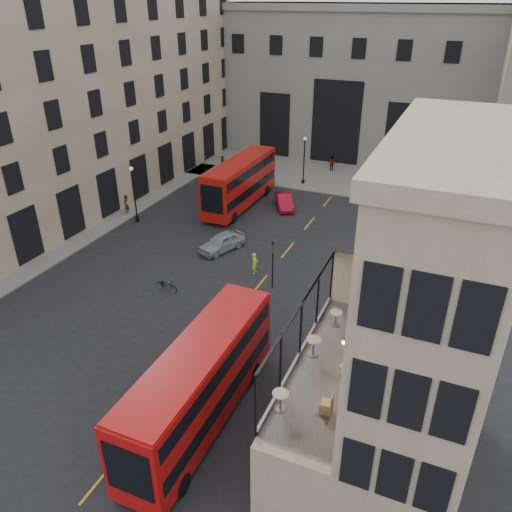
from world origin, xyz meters
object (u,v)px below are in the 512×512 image
at_px(car_b, 284,201).
at_px(cafe_chair_d, 364,328).
at_px(pedestrian_b, 263,169).
at_px(pedestrian_e, 126,205).
at_px(traffic_light_far, 206,169).
at_px(pedestrian_a, 223,163).
at_px(cafe_table_far, 336,316).
at_px(pedestrian_c, 332,164).
at_px(cafe_chair_a, 327,406).
at_px(pedestrian_d, 428,207).
at_px(bus_far, 240,181).
at_px(bus_near, 201,380).
at_px(cafe_table_near, 281,398).
at_px(car_c, 229,203).
at_px(traffic_light_near, 273,258).
at_px(bicycle, 166,285).
at_px(cafe_table_mid, 314,344).
at_px(cafe_chair_b, 345,369).
at_px(cafe_chair_c, 356,358).
at_px(street_lamp_a, 135,198).
at_px(cyclist, 255,263).
at_px(street_lamp_b, 304,163).
at_px(car_a, 222,242).

relative_size(car_b, cafe_chair_d, 5.19).
xyz_separation_m(pedestrian_b, pedestrian_e, (-7.80, -15.69, 0.09)).
height_order(traffic_light_far, pedestrian_a, traffic_light_far).
bearing_deg(cafe_table_far, cafe_chair_d, -1.09).
relative_size(pedestrian_c, cafe_chair_a, 1.99).
bearing_deg(pedestrian_d, car_b, 96.03).
bearing_deg(pedestrian_e, bus_far, 106.77).
bearing_deg(bus_near, cafe_table_near, -23.83).
relative_size(car_c, pedestrian_e, 2.79).
bearing_deg(bus_far, car_c, -111.16).
height_order(traffic_light_far, cafe_table_near, cafe_table_near).
distance_m(pedestrian_e, cafe_chair_d, 31.15).
xyz_separation_m(traffic_light_near, bus_far, (-8.76, 13.44, 0.21)).
distance_m(bicycle, cafe_table_mid, 16.39).
xyz_separation_m(cafe_chair_b, cafe_chair_c, (0.27, 0.88, 0.01)).
height_order(car_c, pedestrian_a, pedestrian_a).
xyz_separation_m(street_lamp_a, cafe_chair_b, (24.18, -18.37, 2.45)).
bearing_deg(traffic_light_near, cyclist, 144.17).
xyz_separation_m(bus_near, pedestrian_c, (-4.77, 40.87, -1.66)).
relative_size(bicycle, pedestrian_a, 1.12).
bearing_deg(bus_near, cafe_chair_c, 14.17).
distance_m(pedestrian_a, cafe_table_near, 44.61).
distance_m(car_c, pedestrian_c, 16.76).
relative_size(pedestrian_c, cafe_table_near, 2.23).
bearing_deg(cafe_chair_c, pedestrian_e, 144.85).
bearing_deg(cafe_chair_a, cafe_table_near, -161.66).
relative_size(street_lamp_b, pedestrian_c, 2.90).
height_order(street_lamp_b, pedestrian_a, street_lamp_b).
bearing_deg(car_b, pedestrian_e, 179.93).
xyz_separation_m(bus_far, car_a, (2.70, -9.53, -1.91)).
bearing_deg(cafe_chair_c, car_b, 116.39).
height_order(cafe_chair_c, cafe_chair_d, cafe_chair_c).
distance_m(bicycle, pedestrian_b, 26.49).
bearing_deg(pedestrian_c, street_lamp_b, 54.03).
xyz_separation_m(pedestrian_d, cafe_chair_d, (-0.54, -27.27, 3.91)).
bearing_deg(cafe_chair_b, bus_far, 123.28).
height_order(traffic_light_far, cafe_chair_d, cafe_chair_d).
xyz_separation_m(pedestrian_b, pedestrian_c, (6.92, 4.80, 0.06)).
relative_size(car_a, cafe_table_near, 5.18).
bearing_deg(traffic_light_far, cafe_table_mid, -53.44).
xyz_separation_m(car_a, cafe_table_far, (12.92, -13.01, 4.38)).
distance_m(bus_far, car_c, 2.42).
bearing_deg(car_c, traffic_light_far, -37.49).
xyz_separation_m(pedestrian_c, pedestrian_e, (-14.73, -20.49, 0.03)).
xyz_separation_m(cyclist, cafe_chair_d, (10.31, -10.58, 4.01)).
xyz_separation_m(traffic_light_near, cafe_chair_a, (8.07, -14.82, 2.45)).
distance_m(street_lamp_a, bus_near, 26.01).
bearing_deg(cafe_chair_d, pedestrian_d, 88.87).
bearing_deg(cafe_chair_c, cyclist, 128.96).
relative_size(cyclist, cafe_chair_a, 1.80).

